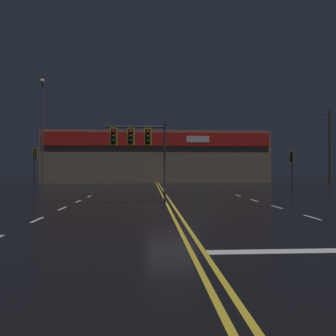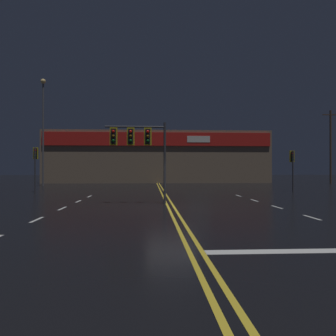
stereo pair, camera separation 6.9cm
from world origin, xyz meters
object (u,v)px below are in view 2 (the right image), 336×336
(traffic_signal_median, at_px, (138,141))
(traffic_signal_corner_northeast, at_px, (292,161))
(traffic_signal_corner_northwest, at_px, (35,159))
(streetlight_near_left, at_px, (43,120))

(traffic_signal_median, height_order, traffic_signal_corner_northeast, traffic_signal_median)
(traffic_signal_corner_northwest, bearing_deg, traffic_signal_corner_northeast, -1.83)
(traffic_signal_corner_northeast, relative_size, traffic_signal_corner_northwest, 0.94)
(traffic_signal_corner_northeast, xyz_separation_m, traffic_signal_corner_northwest, (-21.84, 0.70, 0.18))
(traffic_signal_corner_northeast, height_order, streetlight_near_left, streetlight_near_left)
(traffic_signal_median, relative_size, traffic_signal_corner_northwest, 1.20)
(streetlight_near_left, bearing_deg, traffic_signal_corner_northwest, -75.49)
(traffic_signal_corner_northeast, distance_m, traffic_signal_corner_northwest, 21.85)
(streetlight_near_left, bearing_deg, traffic_signal_corner_northeast, -23.63)
(traffic_signal_median, xyz_separation_m, traffic_signal_corner_northwest, (-8.99, 9.81, -0.72))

